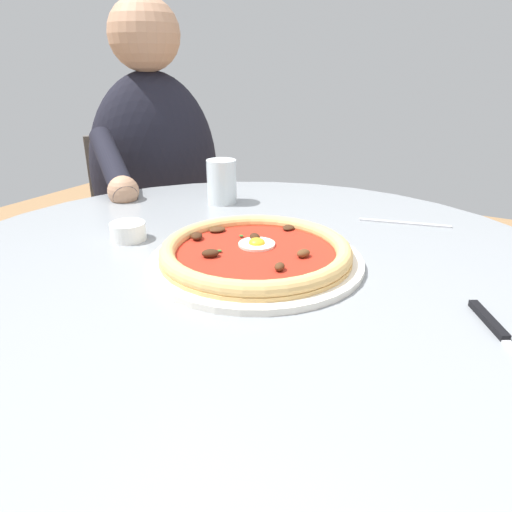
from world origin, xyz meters
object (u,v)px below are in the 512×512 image
Objects in this scene: pizza_on_plate at (256,254)px; water_glass at (222,184)px; dining_table at (247,336)px; cafe_chair_diner at (154,232)px; diner_person at (161,234)px; ramekin_capers at (128,231)px; fork_utensil at (405,223)px; steak_knife at (503,336)px.

pizza_on_plate is 3.51× the size of water_glass.
dining_table is at bearing -51.00° from water_glass.
diner_person is at bearing -39.82° from cafe_chair_diner.
pizza_on_plate is 5.41× the size of ramekin_capers.
water_glass is 0.08× the size of diner_person.
water_glass is 0.48m from diner_person.
water_glass is 0.12× the size of cafe_chair_diner.
fork_utensil is at bearing 38.63° from ramekin_capers.
water_glass is 0.62m from cafe_chair_diner.
fork_utensil is at bearing -15.75° from cafe_chair_diner.
diner_person is (-0.58, 0.47, -0.07)m from dining_table.
pizza_on_plate is 1.67× the size of steak_knife.
pizza_on_plate is at bearing -48.59° from water_glass.
steak_knife is 1.18× the size of fork_utensil.
water_glass reaches higher than pizza_on_plate.
dining_table is 0.28m from ramekin_capers.
cafe_chair_diner is at bearing 128.56° from ramekin_capers.
fork_utensil is 0.79m from diner_person.
pizza_on_plate is 0.78m from diner_person.
dining_table is 17.41× the size of ramekin_capers.
cafe_chair_diner reaches higher than dining_table.
ramekin_capers reaches higher than dining_table.
fork_utensil is at bearing 62.58° from pizza_on_plate.
water_glass is at bearing -172.97° from fork_utensil.
fork_utensil is (0.41, 0.32, -0.02)m from ramekin_capers.
water_glass is at bearing -31.70° from cafe_chair_diner.
fork_utensil is 0.92m from cafe_chair_diner.
pizza_on_plate is 0.35m from fork_utensil.
fork_utensil is at bearing 117.95° from steak_knife.
water_glass is at bearing 151.83° from steak_knife.
water_glass is at bearing 131.41° from pizza_on_plate.
fork_utensil is at bearing 61.77° from dining_table.
ramekin_capers is at bearing -176.05° from pizza_on_plate.
fork_utensil reaches higher than dining_table.
dining_table is 0.39m from steak_knife.
dining_table is 0.75m from diner_person.
water_glass is at bearing -29.05° from diner_person.
pizza_on_plate is 0.35m from steak_knife.
steak_knife is 0.25× the size of cafe_chair_diner.
steak_knife is 3.24× the size of ramekin_capers.
steak_knife is (0.35, -0.05, -0.01)m from pizza_on_plate.
cafe_chair_diner is (-0.86, 0.24, -0.24)m from fork_utensil.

